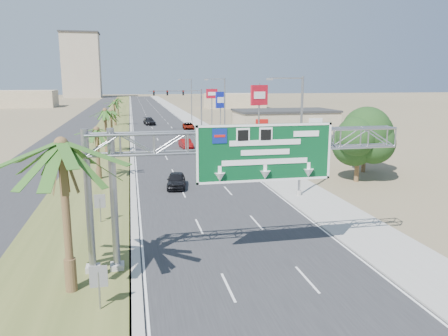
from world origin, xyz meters
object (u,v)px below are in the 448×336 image
object	(u,v)px
car_far	(149,121)
pole_sign_red_far	(212,97)
palm_near	(61,145)
sign_gantry	(234,152)
signal_mast	(191,106)
car_left_lane	(176,180)
car_mid_lane	(186,144)
pole_sign_blue	(220,102)
store_building	(285,122)
pole_sign_red_near	(259,100)
car_right_lane	(188,126)

from	to	relation	value
car_far	pole_sign_red_far	bearing A→B (deg)	-56.80
car_far	palm_near	bearing A→B (deg)	-101.91
sign_gantry	signal_mast	size ratio (longest dim) A/B	1.63
car_left_lane	car_far	distance (m)	58.35
palm_near	car_far	bearing A→B (deg)	84.88
car_left_lane	car_mid_lane	world-z (taller)	car_left_lane
palm_near	pole_sign_blue	bearing A→B (deg)	72.16
car_left_lane	car_far	xyz separation A→B (m)	(0.11, 58.35, 0.06)
car_mid_lane	store_building	bearing A→B (deg)	30.85
palm_near	pole_sign_red_near	bearing A→B (deg)	59.76
sign_gantry	signal_mast	distance (m)	62.37
pole_sign_red_near	car_right_lane	bearing A→B (deg)	96.27
store_building	car_mid_lane	world-z (taller)	store_building
pole_sign_red_far	car_left_lane	bearing A→B (deg)	-104.54
signal_mast	car_right_lane	distance (m)	5.32
car_left_lane	car_right_lane	world-z (taller)	car_left_lane
car_left_lane	pole_sign_red_far	world-z (taller)	pole_sign_red_far
store_building	pole_sign_red_near	xyz separation A→B (m)	(-13.00, -26.77, 5.34)
pole_sign_red_far	car_far	bearing A→B (deg)	130.00
store_building	car_mid_lane	distance (m)	25.84
pole_sign_red_far	palm_near	bearing A→B (deg)	-106.10
sign_gantry	pole_sign_red_far	size ratio (longest dim) A/B	2.04
pole_sign_red_far	store_building	bearing A→B (deg)	-24.38
store_building	car_far	bearing A→B (deg)	141.25
sign_gantry	car_right_lane	size ratio (longest dim) A/B	3.58
car_right_lane	pole_sign_blue	xyz separation A→B (m)	(5.15, -6.96, 5.10)
sign_gantry	car_mid_lane	world-z (taller)	sign_gantry
car_mid_lane	pole_sign_red_near	distance (m)	15.10
palm_near	pole_sign_red_far	world-z (taller)	palm_near
palm_near	store_building	size ratio (longest dim) A/B	0.46
sign_gantry	store_building	world-z (taller)	sign_gantry
palm_near	pole_sign_red_near	distance (m)	36.15
pole_sign_red_far	pole_sign_blue	bearing A→B (deg)	-74.42
car_mid_lane	pole_sign_blue	bearing A→B (deg)	57.56
sign_gantry	pole_sign_red_near	xyz separation A→B (m)	(10.06, 29.30, 1.29)
pole_sign_red_near	car_far	bearing A→B (deg)	103.69
palm_near	signal_mast	distance (m)	65.60
car_left_lane	pole_sign_red_near	size ratio (longest dim) A/B	0.44
store_building	car_far	distance (m)	31.14
car_far	pole_sign_blue	size ratio (longest dim) A/B	0.67
signal_mast	store_building	bearing A→B (deg)	-19.54
palm_near	pole_sign_blue	world-z (taller)	palm_near
car_left_lane	signal_mast	bearing A→B (deg)	87.99
palm_near	car_right_lane	distance (m)	69.02
signal_mast	car_left_lane	bearing A→B (deg)	-99.55
store_building	car_right_lane	xyz separation A→B (m)	(-16.96, 9.24, -1.35)
sign_gantry	signal_mast	bearing A→B (deg)	84.26
car_left_lane	pole_sign_red_far	distance (m)	46.52
palm_near	car_mid_lane	size ratio (longest dim) A/B	2.07
pole_sign_blue	pole_sign_red_far	xyz separation A→B (m)	(-0.98, 3.52, 0.73)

